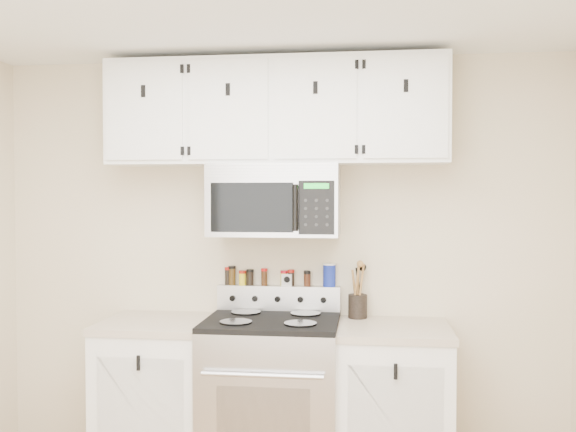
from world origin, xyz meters
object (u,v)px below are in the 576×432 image
Objects in this scene: range at (272,398)px; microwave at (275,200)px; utensil_crock at (358,304)px; salt_canister at (329,275)px.

range is 1.15m from microwave.
microwave is at bearing -167.76° from utensil_crock.
range is at bearing -90.23° from microwave.
microwave is at bearing 89.77° from range.
salt_canister is at bearing 26.48° from microwave.
microwave is 2.30× the size of utensil_crock.
utensil_crock reaches higher than salt_canister.
microwave reaches higher than salt_canister.
utensil_crock reaches higher than range.
salt_canister is (0.31, 0.16, -0.46)m from microwave.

